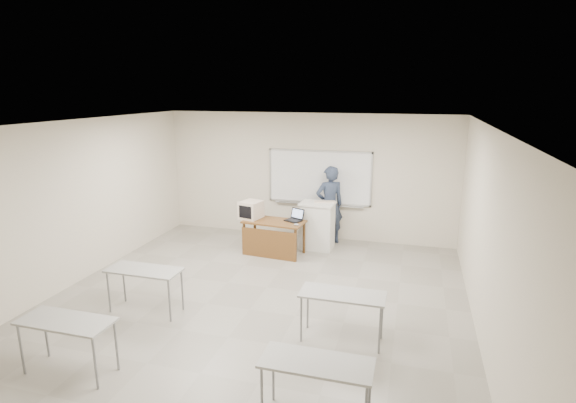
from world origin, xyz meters
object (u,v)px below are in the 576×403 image
(podium, at_px, (317,226))
(crt_monitor, at_px, (251,210))
(presenter, at_px, (329,205))
(mouse, at_px, (296,225))
(instructor_desk, at_px, (273,232))
(whiteboard, at_px, (319,178))
(laptop, at_px, (294,218))
(keyboard, at_px, (325,202))

(podium, distance_m, crt_monitor, 1.53)
(crt_monitor, xyz_separation_m, presenter, (1.57, 0.98, -0.02))
(crt_monitor, bearing_deg, mouse, -0.01)
(mouse, bearing_deg, podium, 94.21)
(instructor_desk, xyz_separation_m, crt_monitor, (-0.55, 0.19, 0.41))
(whiteboard, bearing_deg, instructor_desk, -115.35)
(whiteboard, xyz_separation_m, presenter, (0.32, -0.31, -0.56))
(whiteboard, relative_size, podium, 2.32)
(presenter, bearing_deg, laptop, 24.00)
(laptop, height_order, presenter, presenter)
(mouse, distance_m, presenter, 1.35)
(crt_monitor, relative_size, keyboard, 1.00)
(presenter, bearing_deg, mouse, 38.04)
(instructor_desk, relative_size, mouse, 12.21)
(podium, distance_m, keyboard, 0.57)
(laptop, bearing_deg, keyboard, 67.06)
(whiteboard, distance_m, mouse, 1.73)
(keyboard, bearing_deg, mouse, -132.17)
(keyboard, bearing_deg, crt_monitor, -174.72)
(keyboard, bearing_deg, podium, -168.26)
(whiteboard, bearing_deg, crt_monitor, -134.04)
(laptop, bearing_deg, mouse, -42.38)
(presenter, bearing_deg, whiteboard, -76.31)
(crt_monitor, bearing_deg, podium, 34.91)
(podium, xyz_separation_m, crt_monitor, (-1.38, -0.52, 0.40))
(whiteboard, height_order, presenter, whiteboard)
(instructor_desk, xyz_separation_m, podium, (0.83, 0.71, 0.01))
(keyboard, bearing_deg, instructor_desk, -157.35)
(laptop, height_order, keyboard, keyboard)
(podium, distance_m, mouse, 0.88)
(crt_monitor, height_order, presenter, presenter)
(crt_monitor, relative_size, mouse, 4.36)
(mouse, bearing_deg, instructor_desk, -166.05)
(whiteboard, xyz_separation_m, crt_monitor, (-1.25, -1.29, -0.54))
(laptop, xyz_separation_m, keyboard, (0.58, 0.52, 0.27))
(whiteboard, relative_size, presenter, 1.35)
(instructor_desk, bearing_deg, laptop, 39.17)
(podium, relative_size, presenter, 0.58)
(podium, height_order, keyboard, keyboard)
(instructor_desk, distance_m, podium, 1.09)
(crt_monitor, bearing_deg, presenter, 46.11)
(keyboard, distance_m, presenter, 0.41)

